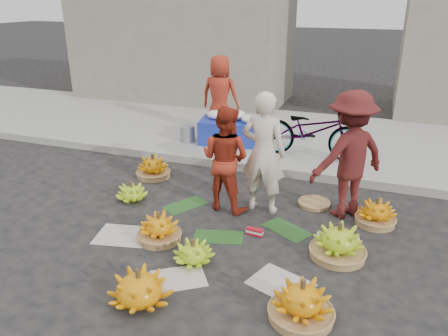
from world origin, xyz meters
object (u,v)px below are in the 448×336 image
(bicycle, at_px, (312,130))
(banana_bunch_0, at_px, (159,228))
(flower_table, at_px, (229,129))
(banana_bunch_4, at_px, (339,242))
(vendor_cream, at_px, (263,153))

(bicycle, bearing_deg, banana_bunch_0, 159.57)
(banana_bunch_0, height_order, flower_table, flower_table)
(banana_bunch_4, distance_m, vendor_cream, 1.65)
(flower_table, bearing_deg, banana_bunch_4, -61.29)
(banana_bunch_0, bearing_deg, banana_bunch_4, 10.33)
(banana_bunch_0, relative_size, flower_table, 0.46)
(banana_bunch_4, relative_size, flower_table, 0.58)
(flower_table, bearing_deg, banana_bunch_0, -93.16)
(banana_bunch_4, height_order, bicycle, bicycle)
(banana_bunch_0, bearing_deg, bicycle, 68.96)
(banana_bunch_0, xyz_separation_m, flower_table, (-0.38, 3.77, 0.23))
(flower_table, relative_size, bicycle, 0.64)
(bicycle, bearing_deg, flower_table, 81.03)
(flower_table, distance_m, bicycle, 1.76)
(banana_bunch_0, xyz_separation_m, bicycle, (1.34, 3.48, 0.47))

